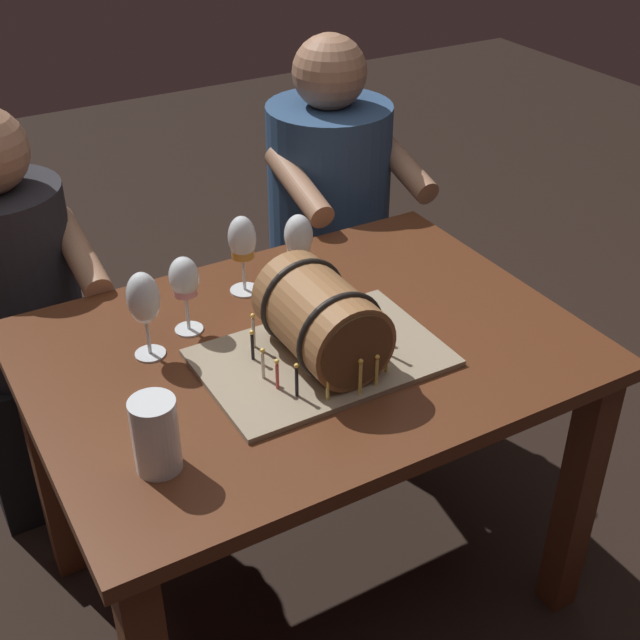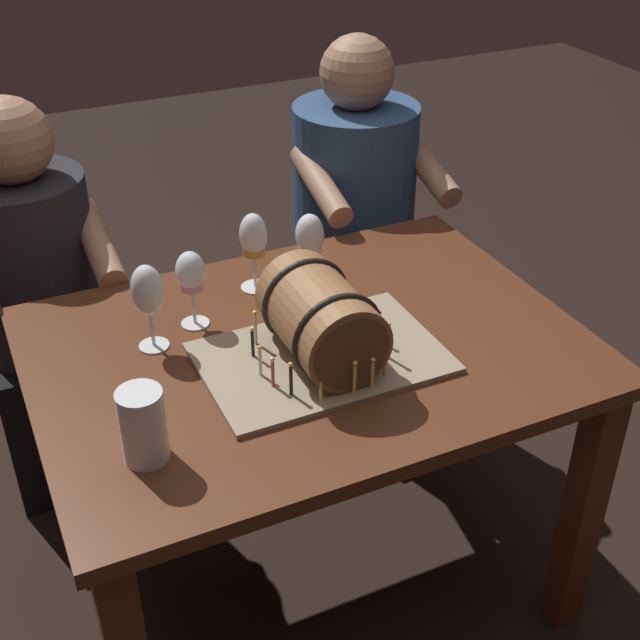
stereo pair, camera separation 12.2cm
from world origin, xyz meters
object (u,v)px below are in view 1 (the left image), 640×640
Objects in this scene: wine_glass_amber at (242,242)px; person_seated_right at (329,240)px; barrel_cake at (320,325)px; person_seated_left at (24,335)px; wine_glass_empty at (143,300)px; wine_glass_white at (299,239)px; dining_table at (306,390)px; beer_pint at (156,438)px; wine_glass_rose at (184,281)px.

wine_glass_amber is 0.16× the size of person_seated_right.
person_seated_right is at bearing 58.40° from barrel_cake.
wine_glass_empty is at bearing -73.66° from person_seated_left.
person_seated_left is at bearing 139.92° from wine_glass_white.
person_seated_left is at bearing 136.43° from wine_glass_amber.
dining_table is at bearing -56.04° from person_seated_left.
beer_pint is at bearing -161.05° from barrel_cake.
wine_glass_white is 0.83m from person_seated_left.
wine_glass_white reaches higher than dining_table.
barrel_cake is 0.43× the size of person_seated_left.
barrel_cake is 0.43m from beer_pint.
barrel_cake is 2.63× the size of wine_glass_white.
wine_glass_rose is at bearing 60.82° from beer_pint.
person_seated_right is at bearing 36.49° from wine_glass_empty.
wine_glass_white is at bearing 39.61° from beer_pint.
barrel_cake is 0.31m from wine_glass_white.
person_seated_left is (-0.57, 0.48, -0.35)m from wine_glass_white.
dining_table is at bearing 87.62° from barrel_cake.
wine_glass_amber reaches higher than beer_pint.
dining_table is 0.35m from wine_glass_white.
wine_glass_empty is at bearing -167.75° from wine_glass_white.
wine_glass_white is 0.16× the size of person_seated_right.
dining_table is 0.37m from wine_glass_amber.
wine_glass_rose is at bearing 23.62° from wine_glass_empty.
wine_glass_amber is 0.98× the size of wine_glass_empty.
person_seated_right reaches higher than person_seated_left.
wine_glass_empty reaches higher than wine_glass_amber.
person_seated_left reaches higher than wine_glass_empty.
person_seated_left is (-0.06, 0.90, -0.29)m from beer_pint.
wine_glass_white is at bearing -40.08° from person_seated_left.
person_seated_left is (-0.45, 0.43, -0.35)m from wine_glass_amber.
dining_table is 2.34× the size of barrel_cake.
wine_glass_empty is 0.12m from wine_glass_rose.
barrel_cake is 0.36m from wine_glass_empty.
wine_glass_white is 0.68m from person_seated_right.
wine_glass_white is at bearing -127.16° from person_seated_right.
wine_glass_white is 0.30m from wine_glass_rose.
wine_glass_empty is 0.36m from beer_pint.
person_seated_left is 0.94m from person_seated_right.
wine_glass_white is (0.11, 0.28, 0.04)m from barrel_cake.
barrel_cake is at bearing -33.31° from wine_glass_empty.
dining_table is at bearing -86.62° from wine_glass_amber.
wine_glass_amber is at bearing 157.05° from wine_glass_white.
barrel_cake is (-0.00, -0.07, 0.21)m from dining_table.
wine_glass_amber is 1.34× the size of beer_pint.
wine_glass_empty is at bearing -156.38° from wine_glass_rose.
wine_glass_white is (0.10, 0.21, 0.25)m from dining_table.
wine_glass_white is 1.31× the size of beer_pint.
wine_glass_empty is at bearing 72.35° from beer_pint.
barrel_cake reaches higher than wine_glass_rose.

